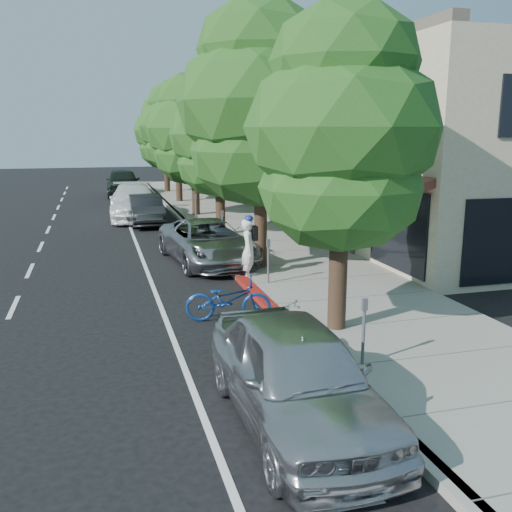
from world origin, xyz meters
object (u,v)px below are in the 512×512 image
object	(u,v)px
street_tree_0	(342,133)
near_car_a	(296,375)
street_tree_1	(261,106)
street_tree_5	(166,132)
street_tree_2	(219,137)
dark_suv_far	(123,182)
bicycle	(228,299)
silver_suv	(208,242)
street_tree_4	(177,128)
pedestrian	(299,212)
street_tree_3	(194,130)
dark_sedan	(146,210)
cyclist	(249,250)
white_pickup	(134,202)

from	to	relation	value
street_tree_0	near_car_a	bearing A→B (deg)	-121.98
street_tree_1	street_tree_5	xyz separation A→B (m)	(0.00, 24.00, -0.80)
street_tree_2	dark_suv_far	size ratio (longest dim) A/B	1.23
bicycle	silver_suv	size ratio (longest dim) A/B	0.38
street_tree_4	dark_suv_far	bearing A→B (deg)	121.09
street_tree_0	street_tree_5	world-z (taller)	street_tree_5
street_tree_0	street_tree_4	world-z (taller)	street_tree_4
street_tree_2	dark_suv_far	world-z (taller)	street_tree_2
silver_suv	near_car_a	xyz separation A→B (m)	(-0.79, -11.00, 0.07)
pedestrian	street_tree_3	bearing A→B (deg)	-63.50
dark_sedan	near_car_a	distance (m)	19.87
near_car_a	street_tree_2	bearing A→B (deg)	81.19
street_tree_4	bicycle	distance (m)	22.97
street_tree_0	near_car_a	size ratio (longest dim) A/B	1.48
cyclist	dark_suv_far	xyz separation A→B (m)	(-2.45, 24.14, 0.01)
dark_suv_far	street_tree_4	bearing A→B (deg)	-57.46
street_tree_1	street_tree_2	bearing A→B (deg)	90.00
street_tree_3	street_tree_0	bearing A→B (deg)	-90.00
street_tree_5	pedestrian	distance (m)	19.48
pedestrian	dark_sedan	bearing A→B (deg)	-40.19
dark_sedan	white_pickup	bearing A→B (deg)	102.19
street_tree_3	silver_suv	bearing A→B (deg)	-97.59
street_tree_1	dark_sedan	xyz separation A→B (m)	(-2.68, 10.37, -4.38)
silver_suv	dark_sedan	xyz separation A→B (m)	(-1.28, 8.87, -0.02)
bicycle	street_tree_3	bearing A→B (deg)	6.60
bicycle	dark_suv_far	size ratio (longest dim) A/B	0.37
street_tree_4	dark_suv_far	size ratio (longest dim) A/B	1.36
street_tree_0	pedestrian	size ratio (longest dim) A/B	3.62
street_tree_4	dark_suv_far	distance (m)	7.01
near_car_a	pedestrian	world-z (taller)	pedestrian
street_tree_5	dark_sedan	distance (m)	14.35
street_tree_5	near_car_a	world-z (taller)	street_tree_5
street_tree_2	street_tree_4	distance (m)	12.01
silver_suv	street_tree_2	bearing A→B (deg)	66.61
street_tree_4	pedestrian	bearing A→B (deg)	-76.55
dark_suv_far	near_car_a	size ratio (longest dim) A/B	1.17
cyclist	white_pickup	xyz separation A→B (m)	(-2.45, 13.35, -0.07)
pedestrian	white_pickup	bearing A→B (deg)	-47.23
street_tree_1	street_tree_4	bearing A→B (deg)	90.00
street_tree_0	pedestrian	xyz separation A→B (m)	(3.10, 11.03, -3.22)
dark_sedan	white_pickup	xyz separation A→B (m)	(-0.42, 1.99, 0.15)
white_pickup	silver_suv	bearing A→B (deg)	-78.95
street_tree_3	bicycle	distance (m)	17.09
dark_suv_far	pedestrian	size ratio (longest dim) A/B	2.85
street_tree_2	silver_suv	xyz separation A→B (m)	(-1.40, -4.50, -3.41)
bicycle	silver_suv	world-z (taller)	silver_suv
cyclist	dark_sedan	bearing A→B (deg)	28.65
street_tree_5	white_pickup	xyz separation A→B (m)	(-3.10, -11.65, -3.44)
street_tree_0	silver_suv	world-z (taller)	street_tree_0
bicycle	dark_suv_far	world-z (taller)	dark_suv_far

